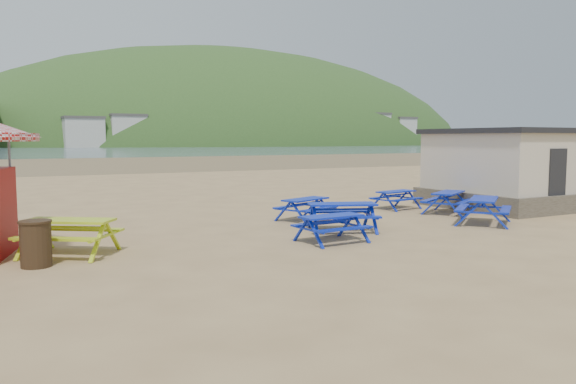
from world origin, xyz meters
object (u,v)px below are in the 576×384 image
picnic_table_blue_a (306,209)px  picnic_table_yellow (69,237)px  picnic_table_blue_b (396,200)px  litter_bin (36,243)px  amenity_block (527,168)px

picnic_table_blue_a → picnic_table_yellow: picnic_table_yellow is taller
picnic_table_blue_a → picnic_table_blue_b: picnic_table_blue_a is taller
litter_bin → amenity_block: 19.01m
picnic_table_blue_b → picnic_table_blue_a: bearing=-178.6°
picnic_table_blue_b → amenity_block: (5.50, -1.61, 1.21)m
picnic_table_yellow → picnic_table_blue_b: bearing=49.4°
picnic_table_blue_a → amenity_block: size_ratio=0.29×
picnic_table_blue_b → picnic_table_yellow: size_ratio=0.74×
picnic_table_blue_a → picnic_table_blue_b: (4.73, 1.06, -0.02)m
amenity_block → picnic_table_yellow: bearing=-174.5°
picnic_table_blue_a → picnic_table_yellow: (-7.77, -2.28, 0.06)m
picnic_table_blue_a → amenity_block: bearing=-25.0°
picnic_table_blue_a → picnic_table_yellow: size_ratio=0.84×
picnic_table_blue_a → picnic_table_blue_b: size_ratio=1.13×
amenity_block → picnic_table_blue_a: bearing=176.9°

